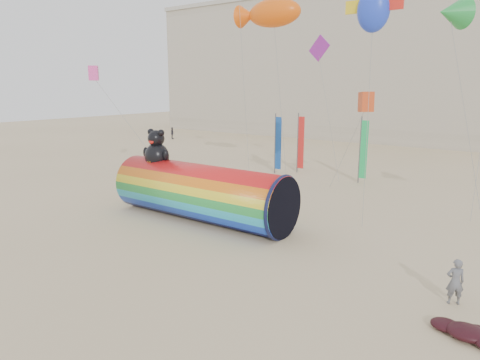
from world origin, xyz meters
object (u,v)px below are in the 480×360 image
Objects in this scene: kite_handler at (455,282)px; fabric_bundle at (474,335)px; windsock_assembly at (201,191)px; hotel_building at (346,67)px.

fabric_bundle is (0.93, -2.04, -0.66)m from kite_handler.
windsock_assembly is 15.13m from fabric_bundle.
windsock_assembly is (10.44, -45.40, -8.64)m from hotel_building.
kite_handler is at bearing -9.11° from windsock_assembly.
windsock_assembly is at bearing -77.04° from hotel_building.
hotel_building is at bearing 116.65° from fabric_bundle.
fabric_bundle is at bearing -16.25° from windsock_assembly.
windsock_assembly is 6.59× the size of kite_handler.
kite_handler is 0.63× the size of fabric_bundle.
fabric_bundle is at bearing -63.35° from hotel_building.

